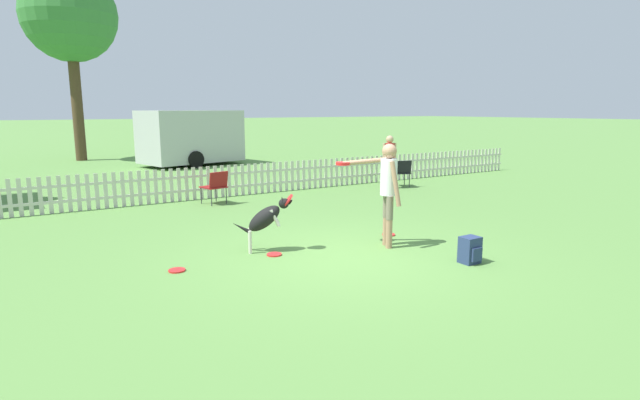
# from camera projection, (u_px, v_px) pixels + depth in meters

# --- Properties ---
(ground_plane) EXTENTS (240.00, 240.00, 0.00)m
(ground_plane) POSITION_uv_depth(u_px,v_px,m) (344.00, 256.00, 7.97)
(ground_plane) COLOR #5B8C42
(handler_person) EXTENTS (0.88, 0.97, 1.75)m
(handler_person) POSITION_uv_depth(u_px,v_px,m) (387.00, 182.00, 8.32)
(handler_person) COLOR tan
(handler_person) RESTS_ON ground_plane
(leaping_dog) EXTENTS (0.98, 0.57, 0.95)m
(leaping_dog) POSITION_uv_depth(u_px,v_px,m) (266.00, 218.00, 8.14)
(leaping_dog) COLOR black
(leaping_dog) RESTS_ON ground_plane
(frisbee_near_handler) EXTENTS (0.24, 0.24, 0.02)m
(frisbee_near_handler) POSITION_uv_depth(u_px,v_px,m) (177.00, 270.00, 7.21)
(frisbee_near_handler) COLOR red
(frisbee_near_handler) RESTS_ON ground_plane
(frisbee_near_dog) EXTENTS (0.24, 0.24, 0.02)m
(frisbee_near_dog) POSITION_uv_depth(u_px,v_px,m) (274.00, 254.00, 8.00)
(frisbee_near_dog) COLOR red
(frisbee_near_dog) RESTS_ON ground_plane
(frisbee_midfield) EXTENTS (0.24, 0.24, 0.02)m
(frisbee_midfield) POSITION_uv_depth(u_px,v_px,m) (389.00, 235.00, 9.27)
(frisbee_midfield) COLOR red
(frisbee_midfield) RESTS_ON ground_plane
(backpack_on_grass) EXTENTS (0.29, 0.27, 0.41)m
(backpack_on_grass) POSITION_uv_depth(u_px,v_px,m) (470.00, 250.00, 7.57)
(backpack_on_grass) COLOR navy
(backpack_on_grass) RESTS_ON ground_plane
(picket_fence) EXTENTS (23.36, 0.04, 0.84)m
(picket_fence) POSITION_uv_depth(u_px,v_px,m) (208.00, 182.00, 13.04)
(picket_fence) COLOR beige
(picket_fence) RESTS_ON ground_plane
(folding_chair_blue_left) EXTENTS (0.61, 0.62, 0.80)m
(folding_chair_blue_left) POSITION_uv_depth(u_px,v_px,m) (402.00, 171.00, 14.99)
(folding_chair_blue_left) COLOR #333338
(folding_chair_blue_left) RESTS_ON ground_plane
(folding_chair_center) EXTENTS (0.63, 0.64, 0.82)m
(folding_chair_center) POSITION_uv_depth(u_px,v_px,m) (216.00, 185.00, 12.23)
(folding_chair_center) COLOR #333338
(folding_chair_center) RESTS_ON ground_plane
(spectator_standing) EXTENTS (0.40, 0.27, 1.56)m
(spectator_standing) POSITION_uv_depth(u_px,v_px,m) (389.00, 157.00, 14.55)
(spectator_standing) COLOR #474C5B
(spectator_standing) RESTS_ON ground_plane
(equipment_trailer) EXTENTS (4.89, 2.98, 2.26)m
(equipment_trailer) POSITION_uv_depth(u_px,v_px,m) (191.00, 136.00, 20.65)
(equipment_trailer) COLOR #B7B7B7
(equipment_trailer) RESTS_ON ground_plane
(tree_left_grove) EXTENTS (4.00, 4.00, 8.35)m
(tree_left_grove) POSITION_uv_depth(u_px,v_px,m) (70.00, 17.00, 21.71)
(tree_left_grove) COLOR #4C3823
(tree_left_grove) RESTS_ON ground_plane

